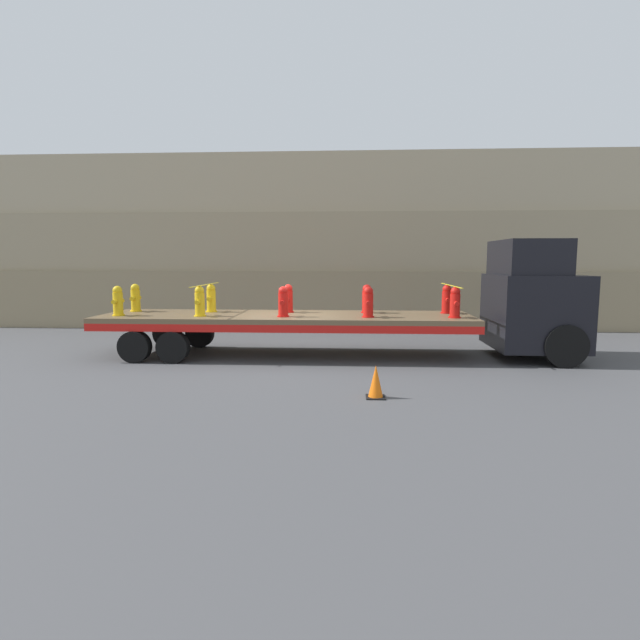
% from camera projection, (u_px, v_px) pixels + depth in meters
% --- Properties ---
extents(ground_plane, '(120.00, 120.00, 0.00)m').
position_uv_depth(ground_plane, '(286.00, 355.00, 14.09)').
color(ground_plane, '#474749').
extents(rock_cliff, '(60.00, 3.30, 6.76)m').
position_uv_depth(rock_cliff, '(306.00, 243.00, 20.47)').
color(rock_cliff, gray).
rests_on(rock_cliff, ground_plane).
extents(truck_cab, '(2.22, 2.63, 3.21)m').
position_uv_depth(truck_cab, '(536.00, 300.00, 13.51)').
color(truck_cab, black).
rests_on(truck_cab, ground_plane).
extents(flatbed_trailer, '(10.28, 2.67, 1.17)m').
position_uv_depth(flatbed_trailer, '(265.00, 321.00, 14.01)').
color(flatbed_trailer, brown).
rests_on(flatbed_trailer, ground_plane).
extents(fire_hydrant_yellow_near_0, '(0.33, 0.56, 0.82)m').
position_uv_depth(fire_hydrant_yellow_near_0, '(118.00, 301.00, 13.60)').
color(fire_hydrant_yellow_near_0, gold).
rests_on(fire_hydrant_yellow_near_0, flatbed_trailer).
extents(fire_hydrant_yellow_far_0, '(0.33, 0.56, 0.82)m').
position_uv_depth(fire_hydrant_yellow_far_0, '(136.00, 298.00, 14.72)').
color(fire_hydrant_yellow_far_0, gold).
rests_on(fire_hydrant_yellow_far_0, flatbed_trailer).
extents(fire_hydrant_yellow_near_1, '(0.33, 0.56, 0.82)m').
position_uv_depth(fire_hydrant_yellow_near_1, '(200.00, 302.00, 13.47)').
color(fire_hydrant_yellow_near_1, gold).
rests_on(fire_hydrant_yellow_near_1, flatbed_trailer).
extents(fire_hydrant_yellow_far_1, '(0.33, 0.56, 0.82)m').
position_uv_depth(fire_hydrant_yellow_far_1, '(211.00, 298.00, 14.59)').
color(fire_hydrant_yellow_far_1, gold).
rests_on(fire_hydrant_yellow_far_1, flatbed_trailer).
extents(fire_hydrant_red_near_2, '(0.33, 0.56, 0.82)m').
position_uv_depth(fire_hydrant_red_near_2, '(283.00, 302.00, 13.34)').
color(fire_hydrant_red_near_2, red).
rests_on(fire_hydrant_red_near_2, flatbed_trailer).
extents(fire_hydrant_red_far_2, '(0.33, 0.56, 0.82)m').
position_uv_depth(fire_hydrant_red_far_2, '(288.00, 299.00, 14.46)').
color(fire_hydrant_red_far_2, red).
rests_on(fire_hydrant_red_far_2, flatbed_trailer).
extents(fire_hydrant_red_near_3, '(0.33, 0.56, 0.82)m').
position_uv_depth(fire_hydrant_red_near_3, '(368.00, 302.00, 13.21)').
color(fire_hydrant_red_near_3, red).
rests_on(fire_hydrant_red_near_3, flatbed_trailer).
extents(fire_hydrant_red_far_3, '(0.33, 0.56, 0.82)m').
position_uv_depth(fire_hydrant_red_far_3, '(367.00, 299.00, 14.33)').
color(fire_hydrant_red_far_3, red).
rests_on(fire_hydrant_red_far_3, flatbed_trailer).
extents(fire_hydrant_red_near_4, '(0.33, 0.56, 0.82)m').
position_uv_depth(fire_hydrant_red_near_4, '(455.00, 303.00, 13.08)').
color(fire_hydrant_red_near_4, red).
rests_on(fire_hydrant_red_near_4, flatbed_trailer).
extents(fire_hydrant_red_far_4, '(0.33, 0.56, 0.82)m').
position_uv_depth(fire_hydrant_red_far_4, '(447.00, 300.00, 14.21)').
color(fire_hydrant_red_far_4, red).
rests_on(fire_hydrant_red_far_4, flatbed_trailer).
extents(cargo_strap_rear, '(0.05, 2.77, 0.01)m').
position_uv_depth(cargo_strap_rear, '(205.00, 285.00, 13.98)').
color(cargo_strap_rear, yellow).
rests_on(cargo_strap_rear, fire_hydrant_yellow_near_1).
extents(cargo_strap_middle, '(0.05, 2.77, 0.01)m').
position_uv_depth(cargo_strap_middle, '(451.00, 286.00, 13.59)').
color(cargo_strap_middle, yellow).
rests_on(cargo_strap_middle, fire_hydrant_red_near_4).
extents(traffic_cone, '(0.37, 0.37, 0.65)m').
position_uv_depth(traffic_cone, '(376.00, 382.00, 9.72)').
color(traffic_cone, black).
rests_on(traffic_cone, ground_plane).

